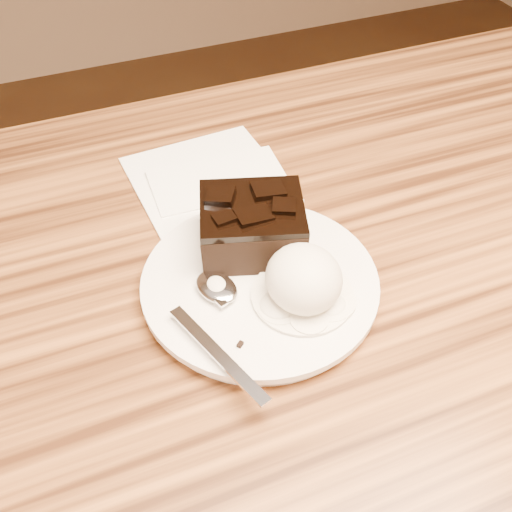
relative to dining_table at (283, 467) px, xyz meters
name	(u,v)px	position (x,y,z in m)	size (l,w,h in m)	color
dining_table	(283,467)	(0.00, 0.00, 0.00)	(1.20, 0.80, 0.75)	black
plate	(260,285)	(-0.03, 0.01, 0.38)	(0.23, 0.23, 0.02)	white
brownie	(252,228)	(-0.02, 0.06, 0.42)	(0.10, 0.09, 0.05)	black
ice_cream_scoop	(304,279)	(0.00, -0.02, 0.42)	(0.07, 0.07, 0.06)	silver
melt_puddle	(302,296)	(0.00, -0.02, 0.40)	(0.10, 0.10, 0.00)	silver
spoon	(217,288)	(-0.08, 0.01, 0.40)	(0.03, 0.19, 0.01)	silver
napkin	(208,178)	(-0.02, 0.20, 0.38)	(0.17, 0.17, 0.01)	white
crumb_a	(321,304)	(0.01, -0.04, 0.40)	(0.01, 0.01, 0.00)	black
crumb_b	(273,302)	(-0.03, -0.02, 0.40)	(0.01, 0.01, 0.00)	black
crumb_c	(240,344)	(-0.08, -0.05, 0.40)	(0.01, 0.00, 0.00)	black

